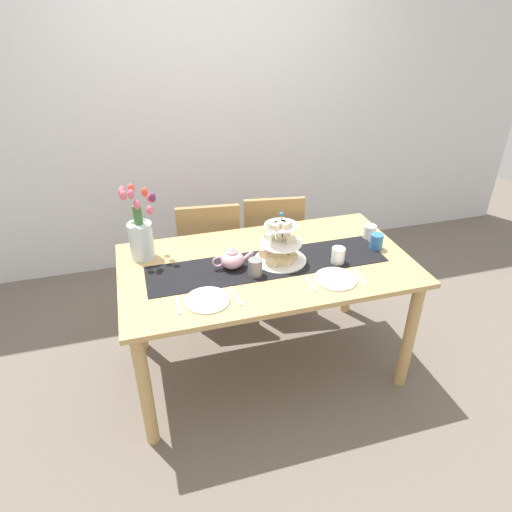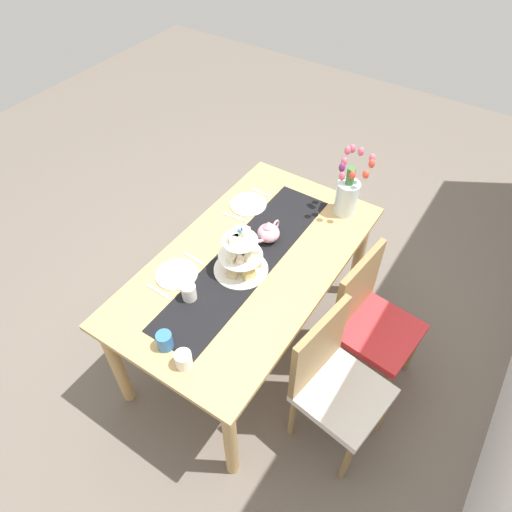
# 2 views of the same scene
# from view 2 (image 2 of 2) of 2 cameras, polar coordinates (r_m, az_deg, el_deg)

# --- Properties ---
(ground_plane) EXTENTS (8.00, 8.00, 0.00)m
(ground_plane) POSITION_cam_2_polar(r_m,az_deg,el_deg) (3.22, -0.69, -10.01)
(ground_plane) COLOR #6B6056
(dining_table) EXTENTS (1.66, 0.92, 0.78)m
(dining_table) POSITION_cam_2_polar(r_m,az_deg,el_deg) (2.69, -0.82, -2.17)
(dining_table) COLOR tan
(dining_table) RESTS_ON ground_plane
(chair_left) EXTENTS (0.47, 0.47, 0.91)m
(chair_left) POSITION_cam_2_polar(r_m,az_deg,el_deg) (2.78, 13.78, -7.38)
(chair_left) COLOR olive
(chair_left) RESTS_ON ground_plane
(chair_right) EXTENTS (0.48, 0.48, 0.91)m
(chair_right) POSITION_cam_2_polar(r_m,az_deg,el_deg) (2.52, 9.46, -14.70)
(chair_right) COLOR olive
(chair_right) RESTS_ON ground_plane
(table_runner) EXTENTS (1.36, 0.32, 0.00)m
(table_runner) POSITION_cam_2_polar(r_m,az_deg,el_deg) (2.62, -1.16, -0.40)
(table_runner) COLOR black
(table_runner) RESTS_ON dining_table
(tiered_cake_stand) EXTENTS (0.30, 0.30, 0.30)m
(tiered_cake_stand) POSITION_cam_2_polar(r_m,az_deg,el_deg) (2.50, -1.83, -0.24)
(tiered_cake_stand) COLOR beige
(tiered_cake_stand) RESTS_ON table_runner
(teapot) EXTENTS (0.24, 0.13, 0.14)m
(teapot) POSITION_cam_2_polar(r_m,az_deg,el_deg) (2.69, 1.55, 2.92)
(teapot) COLOR #E5A8BC
(teapot) RESTS_ON table_runner
(tulip_vase) EXTENTS (0.19, 0.19, 0.44)m
(tulip_vase) POSITION_cam_2_polar(r_m,az_deg,el_deg) (2.86, 11.16, 7.66)
(tulip_vase) COLOR silver
(tulip_vase) RESTS_ON dining_table
(cream_jug) EXTENTS (0.08, 0.08, 0.08)m
(cream_jug) POSITION_cam_2_polar(r_m,az_deg,el_deg) (2.21, -8.83, -12.38)
(cream_jug) COLOR white
(cream_jug) RESTS_ON dining_table
(dinner_plate_left) EXTENTS (0.23, 0.23, 0.01)m
(dinner_plate_left) POSITION_cam_2_polar(r_m,az_deg,el_deg) (2.95, -0.95, 6.30)
(dinner_plate_left) COLOR white
(dinner_plate_left) RESTS_ON dining_table
(fork_left) EXTENTS (0.02, 0.15, 0.01)m
(fork_left) POSITION_cam_2_polar(r_m,az_deg,el_deg) (3.05, 0.58, 7.75)
(fork_left) COLOR silver
(fork_left) RESTS_ON dining_table
(knife_left) EXTENTS (0.03, 0.17, 0.01)m
(knife_left) POSITION_cam_2_polar(r_m,az_deg,el_deg) (2.87, -2.57, 4.70)
(knife_left) COLOR silver
(knife_left) RESTS_ON dining_table
(dinner_plate_right) EXTENTS (0.23, 0.23, 0.01)m
(dinner_plate_right) POSITION_cam_2_polar(r_m,az_deg,el_deg) (2.57, -9.66, -2.23)
(dinner_plate_right) COLOR white
(dinner_plate_right) RESTS_ON dining_table
(fork_right) EXTENTS (0.03, 0.15, 0.01)m
(fork_right) POSITION_cam_2_polar(r_m,az_deg,el_deg) (2.64, -7.65, -0.29)
(fork_right) COLOR silver
(fork_right) RESTS_ON dining_table
(knife_right) EXTENTS (0.02, 0.17, 0.01)m
(knife_right) POSITION_cam_2_polar(r_m,az_deg,el_deg) (2.51, -11.76, -4.33)
(knife_right) COLOR silver
(knife_right) RESTS_ON dining_table
(mug_grey) EXTENTS (0.08, 0.08, 0.09)m
(mug_grey) POSITION_cam_2_polar(r_m,az_deg,el_deg) (2.68, -1.63, 2.41)
(mug_grey) COLOR slate
(mug_grey) RESTS_ON table_runner
(mug_white_text) EXTENTS (0.08, 0.08, 0.09)m
(mug_white_text) POSITION_cam_2_polar(r_m,az_deg,el_deg) (2.43, -8.18, -4.40)
(mug_white_text) COLOR white
(mug_white_text) RESTS_ON dining_table
(mug_orange) EXTENTS (0.08, 0.08, 0.09)m
(mug_orange) POSITION_cam_2_polar(r_m,az_deg,el_deg) (2.27, -11.07, -10.13)
(mug_orange) COLOR #3370B7
(mug_orange) RESTS_ON dining_table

